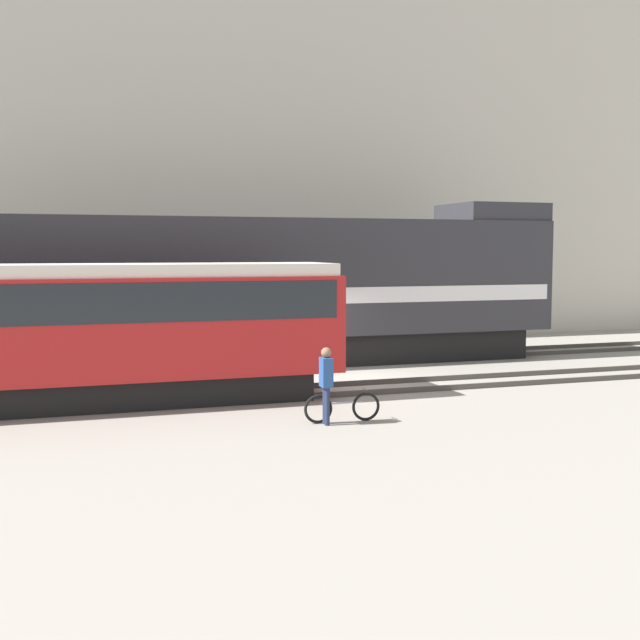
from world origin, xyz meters
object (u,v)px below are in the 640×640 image
at_px(freight_locomotive, 249,289).
at_px(bicycle, 342,407).
at_px(streetcar, 80,326).
at_px(person, 326,378).

xyz_separation_m(freight_locomotive, bicycle, (-0.05, -8.75, -2.13)).
xyz_separation_m(freight_locomotive, streetcar, (-5.31, -5.26, -0.52)).
bearing_deg(bicycle, person, -162.98).
relative_size(freight_locomotive, bicycle, 12.14).
relative_size(freight_locomotive, streetcar, 1.67).
xyz_separation_m(freight_locomotive, person, (-0.46, -8.87, -1.45)).
bearing_deg(freight_locomotive, person, -93.00).
bearing_deg(bicycle, freight_locomotive, 89.64).
bearing_deg(freight_locomotive, bicycle, -90.36).
distance_m(freight_locomotive, streetcar, 7.49).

